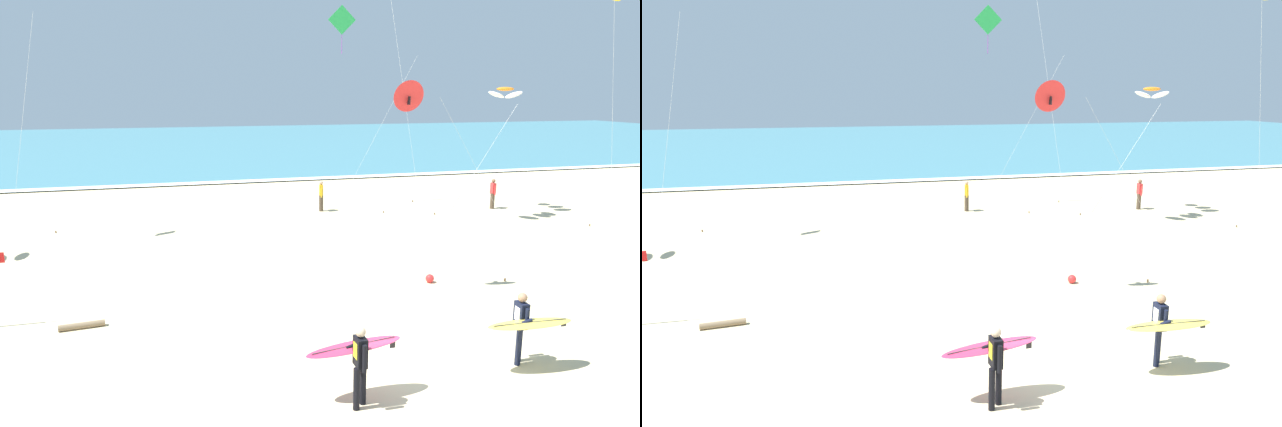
{
  "view_description": "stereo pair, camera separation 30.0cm",
  "coord_description": "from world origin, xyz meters",
  "views": [
    {
      "loc": [
        -5.0,
        -11.06,
        6.17
      ],
      "look_at": [
        -0.32,
        6.21,
        2.24
      ],
      "focal_mm": 31.68,
      "sensor_mm": 36.0,
      "label": 1
    },
    {
      "loc": [
        -4.71,
        -11.13,
        6.17
      ],
      "look_at": [
        -0.32,
        6.21,
        2.24
      ],
      "focal_mm": 31.68,
      "sensor_mm": 36.0,
      "label": 2
    }
  ],
  "objects": [
    {
      "name": "ground_plane",
      "position": [
        0.0,
        0.0,
        0.0
      ],
      "size": [
        160.0,
        160.0,
        0.0
      ],
      "primitive_type": "plane",
      "color": "beige"
    },
    {
      "name": "shoreline_foam",
      "position": [
        0.0,
        27.01,
        0.09
      ],
      "size": [
        160.0,
        1.18,
        0.01
      ],
      "primitive_type": "cube",
      "color": "white",
      "rests_on": "ocean_water"
    },
    {
      "name": "kite_delta_scarlet_low",
      "position": [
        1.83,
        4.35,
        5.97
      ],
      "size": [
        4.21,
        0.4,
        6.48
      ],
      "color": "red",
      "rests_on": "ground"
    },
    {
      "name": "surfer_trailing",
      "position": [
        -1.59,
        -1.3,
        1.04
      ],
      "size": [
        2.03,
        0.93,
        1.71
      ],
      "color": "black",
      "rests_on": "ground"
    },
    {
      "name": "kite_diamond_emerald_close",
      "position": [
        4.13,
        17.93,
        9.42
      ],
      "size": [
        4.92,
        0.4,
        10.42
      ],
      "color": "green",
      "rests_on": "ground"
    },
    {
      "name": "beach_ball",
      "position": [
        3.06,
        4.95,
        0.14
      ],
      "size": [
        0.28,
        0.28,
        0.28
      ],
      "primitive_type": "sphere",
      "color": "red",
      "rests_on": "ground"
    },
    {
      "name": "bystander_yellow_top",
      "position": [
        2.57,
        16.64,
        0.81
      ],
      "size": [
        0.23,
        0.49,
        1.59
      ],
      "color": "#4C3D2D",
      "rests_on": "ground"
    },
    {
      "name": "driftwood_log",
      "position": [
        -7.44,
        4.02,
        0.09
      ],
      "size": [
        1.16,
        0.29,
        0.17
      ],
      "primitive_type": "cylinder",
      "rotation": [
        0.0,
        1.57,
        3.24
      ],
      "color": "#846B4C",
      "rests_on": "ground"
    },
    {
      "name": "ocean_water",
      "position": [
        0.0,
        56.71,
        0.04
      ],
      "size": [
        160.0,
        60.0,
        0.08
      ],
      "primitive_type": "cube",
      "color": "teal",
      "rests_on": "ground"
    },
    {
      "name": "surfer_lead",
      "position": [
        2.54,
        -0.84,
        1.04
      ],
      "size": [
        2.05,
        0.94,
        1.71
      ],
      "color": "black",
      "rests_on": "ground"
    },
    {
      "name": "kite_arc_amber_far",
      "position": [
        11.49,
        14.37,
        6.02
      ],
      "size": [
        4.14,
        2.11,
        6.32
      ],
      "color": "white",
      "rests_on": "ground"
    },
    {
      "name": "bystander_red_top",
      "position": [
        11.5,
        14.87,
        0.81
      ],
      "size": [
        0.22,
        0.5,
        1.59
      ],
      "color": "#4C3D2D",
      "rests_on": "ground"
    }
  ]
}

